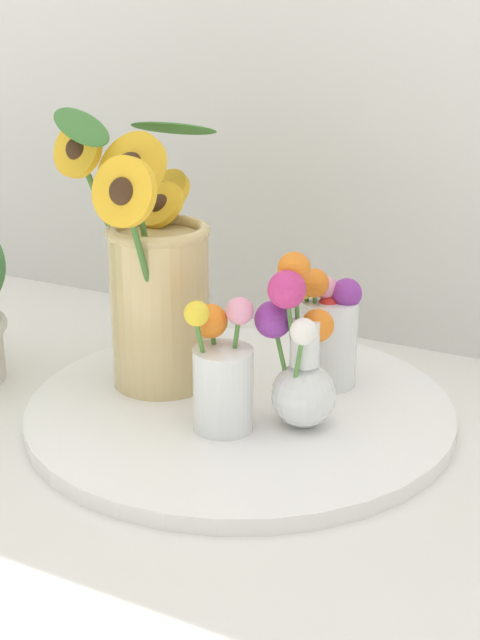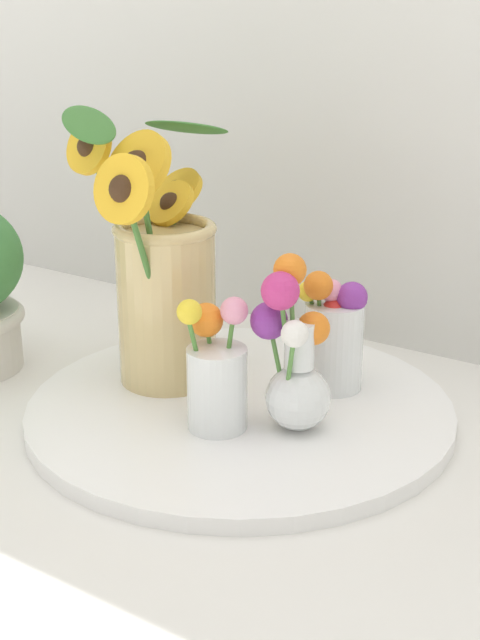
{
  "view_description": "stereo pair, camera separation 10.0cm",
  "coord_description": "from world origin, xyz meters",
  "px_view_note": "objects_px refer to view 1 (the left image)",
  "views": [
    {
      "loc": [
        0.46,
        -0.75,
        0.46
      ],
      "look_at": [
        0.03,
        0.08,
        0.12
      ],
      "focal_mm": 50.0,
      "sensor_mm": 36.0,
      "label": 1
    },
    {
      "loc": [
        0.55,
        -0.7,
        0.46
      ],
      "look_at": [
        0.03,
        0.08,
        0.12
      ],
      "focal_mm": 50.0,
      "sensor_mm": 36.0,
      "label": 2
    }
  ],
  "objects_px": {
    "serving_tray": "(240,410)",
    "vase_small_center": "(222,375)",
    "mason_jar_sunflowers": "(155,282)",
    "vase_bulb_right": "(299,358)",
    "vase_small_back": "(328,331)"
  },
  "relations": [
    {
      "from": "serving_tray",
      "to": "vase_small_center",
      "type": "distance_m",
      "value": 0.1
    },
    {
      "from": "serving_tray",
      "to": "mason_jar_sunflowers",
      "type": "height_order",
      "value": "mason_jar_sunflowers"
    },
    {
      "from": "mason_jar_sunflowers",
      "to": "vase_small_center",
      "type": "height_order",
      "value": "mason_jar_sunflowers"
    },
    {
      "from": "mason_jar_sunflowers",
      "to": "vase_bulb_right",
      "type": "distance_m",
      "value": 0.21
    },
    {
      "from": "serving_tray",
      "to": "vase_small_back",
      "type": "height_order",
      "value": "vase_small_back"
    },
    {
      "from": "serving_tray",
      "to": "vase_bulb_right",
      "type": "relative_size",
      "value": 2.56
    },
    {
      "from": "mason_jar_sunflowers",
      "to": "vase_small_center",
      "type": "relative_size",
      "value": 2.24
    },
    {
      "from": "serving_tray",
      "to": "vase_small_center",
      "type": "height_order",
      "value": "vase_small_center"
    },
    {
      "from": "vase_small_center",
      "to": "vase_small_back",
      "type": "xyz_separation_m",
      "value": [
        0.06,
        0.16,
        0.01
      ]
    },
    {
      "from": "serving_tray",
      "to": "vase_bulb_right",
      "type": "height_order",
      "value": "vase_bulb_right"
    },
    {
      "from": "vase_small_center",
      "to": "vase_bulb_right",
      "type": "xyz_separation_m",
      "value": [
        0.07,
        0.05,
        0.02
      ]
    },
    {
      "from": "mason_jar_sunflowers",
      "to": "vase_small_center",
      "type": "xyz_separation_m",
      "value": [
        0.13,
        -0.07,
        -0.06
      ]
    },
    {
      "from": "serving_tray",
      "to": "vase_small_center",
      "type": "xyz_separation_m",
      "value": [
        0.01,
        -0.06,
        0.07
      ]
    },
    {
      "from": "serving_tray",
      "to": "vase_bulb_right",
      "type": "distance_m",
      "value": 0.12
    },
    {
      "from": "vase_small_center",
      "to": "vase_small_back",
      "type": "relative_size",
      "value": 1.01
    }
  ]
}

